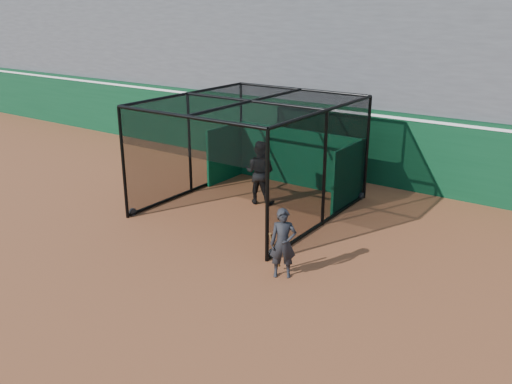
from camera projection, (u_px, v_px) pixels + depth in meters
The scene contains 6 objects.
ground at pixel (182, 266), 12.60m from camera, with size 120.00×120.00×0.00m, color brown.
outfield_wall at pixel (347, 141), 18.75m from camera, with size 50.00×0.50×2.50m.
grandstand at pixel (396, 40), 20.62m from camera, with size 50.00×7.85×8.95m.
batting_cage at pixel (252, 156), 15.77m from camera, with size 4.90×5.55×3.19m.
batter at pixel (260, 172), 16.33m from camera, with size 0.95×0.74×1.95m, color black.
on_deck_player at pixel (283, 243), 11.88m from camera, with size 0.70×0.64×1.60m.
Camera 1 is at (7.95, -8.28, 5.75)m, focal length 38.00 mm.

